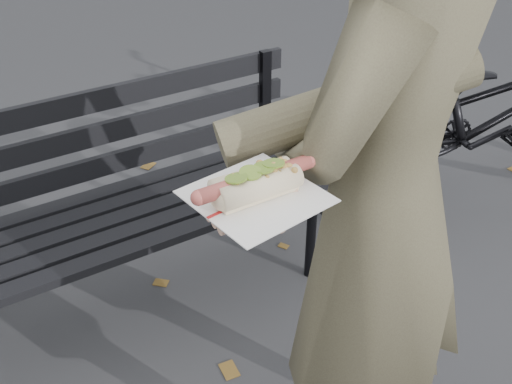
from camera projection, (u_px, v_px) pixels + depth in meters
park_bench at (121, 193)px, 2.14m from camera, size 1.50×0.44×0.88m
bicycle at (493, 112)px, 2.76m from camera, size 1.98×1.13×0.98m
person at (381, 209)px, 1.35m from camera, size 0.80×0.68×1.87m
held_hotdog at (328, 124)px, 1.06m from camera, size 0.63×0.32×0.20m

